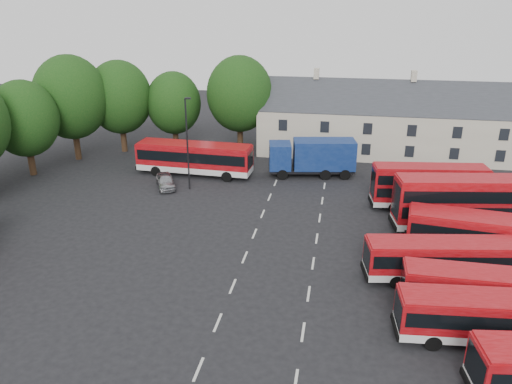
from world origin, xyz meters
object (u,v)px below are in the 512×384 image
box_truck (313,156)px  silver_car (165,181)px  bus_dd_south (467,201)px  lamppost (187,142)px

box_truck → silver_car: box_truck is taller
bus_dd_south → lamppost: 25.36m
box_truck → bus_dd_south: bearing=-51.5°
bus_dd_south → lamppost: lamppost is taller
box_truck → silver_car: 15.55m
box_truck → silver_car: (-14.20, -6.15, -1.50)m
silver_car → lamppost: (2.50, -0.00, 4.17)m
box_truck → silver_car: bearing=-166.7°
bus_dd_south → lamppost: size_ratio=1.27×
bus_dd_south → silver_car: (-27.19, 5.33, -1.94)m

